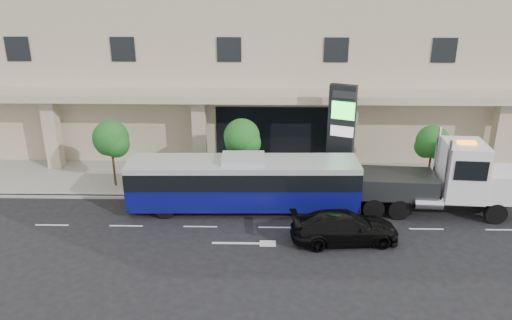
{
  "coord_description": "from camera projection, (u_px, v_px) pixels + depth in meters",
  "views": [
    {
      "loc": [
        -0.5,
        -25.09,
        12.68
      ],
      "look_at": [
        -1.1,
        2.0,
        2.52
      ],
      "focal_mm": 35.0,
      "sensor_mm": 36.0,
      "label": 1
    }
  ],
  "objects": [
    {
      "name": "tow_truck",
      "position": [
        444.0,
        181.0,
        27.58
      ],
      "size": [
        10.27,
        3.15,
        4.66
      ],
      "rotation": [
        0.0,
        0.0,
        -0.07
      ],
      "color": "#2D3033",
      "rests_on": "ground"
    },
    {
      "name": "sidewalk",
      "position": [
        274.0,
        179.0,
        32.58
      ],
      "size": [
        120.0,
        6.0,
        0.15
      ],
      "primitive_type": "cube",
      "color": "gray",
      "rests_on": "ground"
    },
    {
      "name": "ground",
      "position": [
        275.0,
        215.0,
        27.93
      ],
      "size": [
        120.0,
        120.0,
        0.0
      ],
      "primitive_type": "plane",
      "color": "black",
      "rests_on": "ground"
    },
    {
      "name": "city_bus",
      "position": [
        243.0,
        182.0,
        28.04
      ],
      "size": [
        12.92,
        3.0,
        3.26
      ],
      "rotation": [
        0.0,
        0.0,
        0.02
      ],
      "color": "black",
      "rests_on": "ground"
    },
    {
      "name": "tree_left",
      "position": [
        111.0,
        141.0,
        30.4
      ],
      "size": [
        2.27,
        2.2,
        4.22
      ],
      "color": "#422B19",
      "rests_on": "sidewalk"
    },
    {
      "name": "tree_right",
      "position": [
        433.0,
        144.0,
        30.03
      ],
      "size": [
        2.1,
        2.0,
        4.04
      ],
      "color": "#422B19",
      "rests_on": "sidewalk"
    },
    {
      "name": "curb",
      "position": [
        274.0,
        198.0,
        29.77
      ],
      "size": [
        120.0,
        0.3,
        0.15
      ],
      "primitive_type": "cube",
      "color": "gray",
      "rests_on": "ground"
    },
    {
      "name": "convention_center",
      "position": [
        274.0,
        10.0,
        38.86
      ],
      "size": [
        60.0,
        17.6,
        20.0
      ],
      "color": "tan",
      "rests_on": "ground"
    },
    {
      "name": "black_sedan",
      "position": [
        345.0,
        227.0,
        24.92
      ],
      "size": [
        5.57,
        2.72,
        1.56
      ],
      "primitive_type": "imported",
      "rotation": [
        0.0,
        0.0,
        1.67
      ],
      "color": "black",
      "rests_on": "ground"
    },
    {
      "name": "tree_mid",
      "position": [
        242.0,
        139.0,
        30.19
      ],
      "size": [
        2.28,
        2.2,
        4.38
      ],
      "color": "#422B19",
      "rests_on": "sidewalk"
    },
    {
      "name": "signage_pylon",
      "position": [
        341.0,
        136.0,
        30.34
      ],
      "size": [
        1.68,
        1.14,
        6.41
      ],
      "rotation": [
        0.0,
        0.0,
        -0.39
      ],
      "color": "black",
      "rests_on": "sidewalk"
    }
  ]
}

